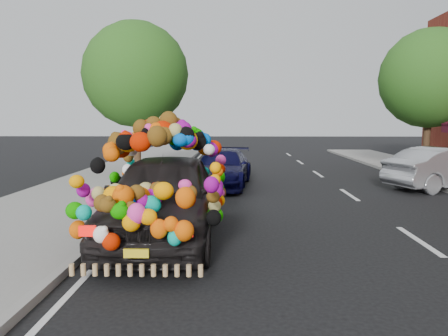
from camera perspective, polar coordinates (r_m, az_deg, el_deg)
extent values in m
plane|color=black|center=(8.37, 0.35, -9.32)|extent=(100.00, 100.00, 0.00)
cube|color=gray|center=(9.46, -26.95, -7.80)|extent=(4.00, 60.00, 0.12)
cube|color=gray|center=(8.71, -15.47, -8.47)|extent=(0.15, 60.00, 0.13)
cylinder|color=#332114|center=(18.01, -11.26, 3.40)|extent=(0.28, 0.28, 2.73)
sphere|color=#2D5717|center=(18.08, -11.45, 11.87)|extent=(4.20, 4.20, 4.20)
cylinder|color=#332114|center=(19.71, 24.94, 3.05)|extent=(0.28, 0.28, 2.64)
sphere|color=#2D5717|center=(19.75, 25.29, 10.54)|extent=(4.00, 4.00, 4.00)
imported|color=black|center=(8.30, -7.81, -3.74)|extent=(1.94, 4.79, 1.63)
cube|color=red|center=(6.17, -17.43, -7.85)|extent=(0.22, 0.06, 0.14)
cube|color=red|center=(5.89, -5.14, -8.26)|extent=(0.22, 0.06, 0.14)
cube|color=yellow|center=(6.07, -11.39, -10.86)|extent=(0.34, 0.04, 0.12)
imported|color=black|center=(14.74, -0.24, 0.00)|extent=(2.20, 4.46, 1.25)
imported|color=#9D9EA4|center=(15.81, 27.09, -0.04)|extent=(4.40, 2.92, 1.37)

